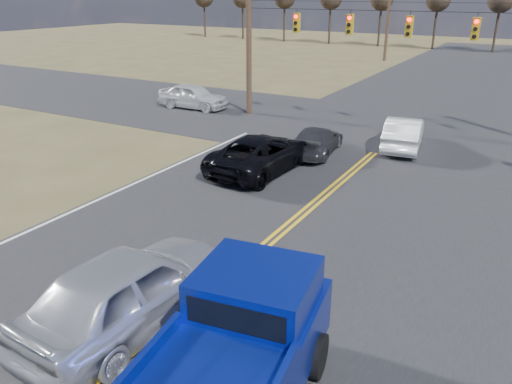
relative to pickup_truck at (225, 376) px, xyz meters
The scene contains 12 objects.
ground 3.61m from the pickup_truck, 138.13° to the left, with size 160.00×160.00×0.00m, color brown.
road_main 12.61m from the pickup_truck, 101.76° to the left, with size 14.00×120.00×0.02m, color #28282B.
road_cross 20.48m from the pickup_truck, 97.19° to the left, with size 120.00×12.00×0.02m, color #28282B.
signal_gantry 20.57m from the pickup_truck, 95.85° to the left, with size 19.60×4.83×10.00m.
utility_poles 19.89m from the pickup_truck, 97.55° to the left, with size 19.60×58.32×10.00m.
treeline 29.72m from the pickup_truck, 95.00° to the left, with size 87.00×117.80×7.40m.
pickup_truck is the anchor object (origin of this frame).
silver_suv 3.64m from the pickup_truck, 157.61° to the left, with size 2.17×5.39×1.84m, color #B5B7BE.
black_suv 13.09m from the pickup_truck, 116.69° to the left, with size 2.50×5.42×1.51m, color black.
white_car_queue 17.84m from the pickup_truck, 95.35° to the left, with size 1.58×4.52×1.49m, color white.
dgrey_car_queue 15.74m from the pickup_truck, 108.03° to the left, with size 1.70×4.19×1.22m, color #353439.
cross_car_west 25.02m from the pickup_truck, 127.79° to the left, with size 4.50×1.81×1.53m, color white.
Camera 1 is at (6.18, -7.57, 6.94)m, focal length 35.00 mm.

